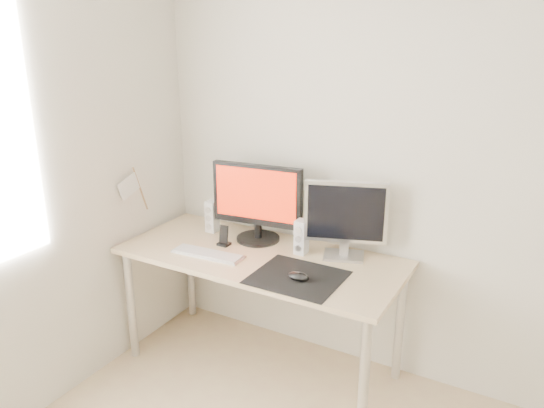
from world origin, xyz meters
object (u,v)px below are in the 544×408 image
at_px(speaker_left, 212,216).
at_px(keyboard, 208,254).
at_px(desk, 260,267).
at_px(main_monitor, 257,200).
at_px(mouse, 298,276).
at_px(phone_dock, 224,239).
at_px(second_monitor, 346,216).
at_px(speaker_right, 301,237).

bearing_deg(speaker_left, keyboard, -58.85).
distance_m(desk, main_monitor, 0.39).
height_order(mouse, desk, mouse).
bearing_deg(phone_dock, mouse, -18.51).
bearing_deg(desk, keyboard, -149.17).
height_order(main_monitor, second_monitor, main_monitor).
height_order(desk, main_monitor, main_monitor).
bearing_deg(keyboard, phone_dock, 90.38).
xyz_separation_m(main_monitor, second_monitor, (0.54, 0.03, -0.01)).
bearing_deg(speaker_left, mouse, -24.01).
height_order(mouse, speaker_right, speaker_right).
xyz_separation_m(speaker_left, phone_dock, (0.19, -0.15, -0.06)).
bearing_deg(desk, mouse, -28.99).
bearing_deg(desk, speaker_left, 159.99).
xyz_separation_m(main_monitor, speaker_left, (-0.32, -0.01, -0.16)).
bearing_deg(phone_dock, keyboard, -89.62).
bearing_deg(mouse, speaker_right, 114.17).
distance_m(main_monitor, speaker_right, 0.35).
bearing_deg(keyboard, desk, 30.83).
relative_size(mouse, speaker_right, 0.58).
distance_m(desk, speaker_left, 0.50).
xyz_separation_m(mouse, desk, (-0.33, 0.18, -0.10)).
bearing_deg(second_monitor, main_monitor, -177.33).
distance_m(desk, phone_dock, 0.28).
bearing_deg(speaker_left, main_monitor, 2.27).
distance_m(speaker_right, keyboard, 0.53).
bearing_deg(second_monitor, speaker_right, -163.17).
distance_m(main_monitor, phone_dock, 0.30).
relative_size(second_monitor, speaker_right, 2.21).
xyz_separation_m(desk, second_monitor, (0.42, 0.20, 0.32)).
height_order(mouse, speaker_left, speaker_left).
height_order(speaker_right, keyboard, speaker_right).
bearing_deg(speaker_right, keyboard, -147.69).
bearing_deg(speaker_right, mouse, -65.83).
bearing_deg(second_monitor, desk, -154.66).
xyz_separation_m(mouse, keyboard, (-0.59, 0.03, -0.02)).
xyz_separation_m(desk, keyboard, (-0.25, -0.15, 0.09)).
xyz_separation_m(second_monitor, speaker_left, (-0.86, -0.04, -0.14)).
distance_m(mouse, speaker_left, 0.85).
relative_size(desk, speaker_right, 8.08).
distance_m(speaker_left, speaker_right, 0.63).
distance_m(speaker_left, keyboard, 0.38).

